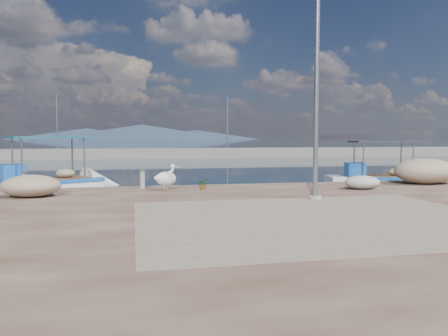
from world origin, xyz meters
TOP-DOWN VIEW (x-y plane):
  - ground at (0.00, 0.00)m, footprint 1400.00×1400.00m
  - quay at (0.00, -6.00)m, footprint 44.00×22.00m
  - quay_patch at (1.00, -3.00)m, footprint 9.00×7.00m
  - breakwater at (-0.00, 40.00)m, footprint 120.00×2.20m
  - mountains at (4.39, 650.00)m, footprint 370.00×280.00m
  - boat_left at (-7.35, 8.09)m, footprint 6.43×4.67m
  - boat_right at (8.90, 7.07)m, footprint 5.91×2.85m
  - pelican at (-2.31, 3.41)m, footprint 1.06×0.67m
  - lamp_post at (2.29, 0.24)m, footprint 0.44×0.96m
  - bollard_near at (-3.17, 4.35)m, footprint 0.25×0.25m
  - bollard_far at (-7.55, 4.55)m, footprint 0.24×0.24m
  - potted_plant at (-0.91, 3.46)m, footprint 0.42×0.38m
  - net_pile_c at (8.88, 3.62)m, footprint 2.80×2.00m
  - net_pile_d at (5.21, 2.38)m, footprint 1.40×1.05m
  - net_pile_b at (-6.90, 2.62)m, footprint 1.93×1.50m

SIDE VIEW (x-z plane):
  - ground at x=0.00m, z-range 0.00..0.00m
  - boat_right at x=8.90m, z-range -1.15..1.58m
  - boat_left at x=-7.35m, z-range -1.26..1.72m
  - quay at x=0.00m, z-range 0.00..0.50m
  - quay_patch at x=1.00m, z-range 0.50..0.51m
  - breakwater at x=0.00m, z-range -3.15..4.35m
  - potted_plant at x=-0.91m, z-range 0.50..0.94m
  - net_pile_d at x=5.21m, z-range 0.50..1.03m
  - net_pile_b at x=-6.90m, z-range 0.50..1.25m
  - bollard_far at x=-7.55m, z-range 0.53..1.25m
  - bollard_near at x=-3.17m, z-range 0.53..1.30m
  - pelican at x=-2.31m, z-range 0.47..1.47m
  - net_pile_c at x=8.88m, z-range 0.50..1.60m
  - lamp_post at x=2.29m, z-range 0.30..7.30m
  - mountains at x=4.39m, z-range -1.49..20.51m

